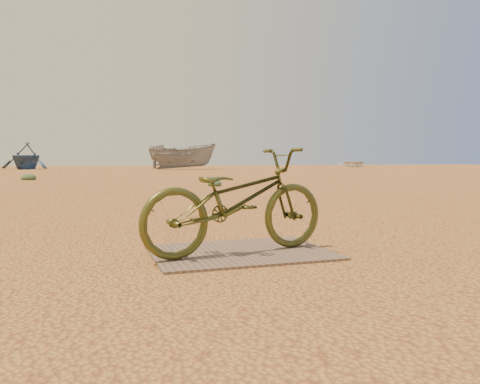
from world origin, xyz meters
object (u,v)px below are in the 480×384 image
object	(u,v)px
plywood_board	(240,252)
boat_mid_right	(182,156)
boat_far_left	(26,156)
boat_far_right	(354,163)
bicycle	(237,200)

from	to	relation	value
plywood_board	boat_mid_right	world-z (taller)	boat_mid_right
boat_far_left	boat_far_right	size ratio (longest dim) A/B	0.98
bicycle	boat_far_right	size ratio (longest dim) A/B	0.39
plywood_board	bicycle	xyz separation A→B (m)	(-0.06, -0.07, 0.48)
bicycle	boat_mid_right	bearing A→B (deg)	-21.12
boat_far_left	plywood_board	bearing A→B (deg)	-61.34
bicycle	boat_far_right	bearing A→B (deg)	-43.67
boat_mid_right	plywood_board	bearing A→B (deg)	-176.67
boat_far_left	boat_mid_right	distance (m)	13.59
plywood_board	bicycle	world-z (taller)	bicycle
boat_mid_right	boat_far_left	bearing A→B (deg)	84.22
bicycle	boat_far_right	distance (m)	50.59
plywood_board	boat_far_right	bearing A→B (deg)	56.79
bicycle	plywood_board	bearing A→B (deg)	-47.56
plywood_board	bicycle	distance (m)	0.49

